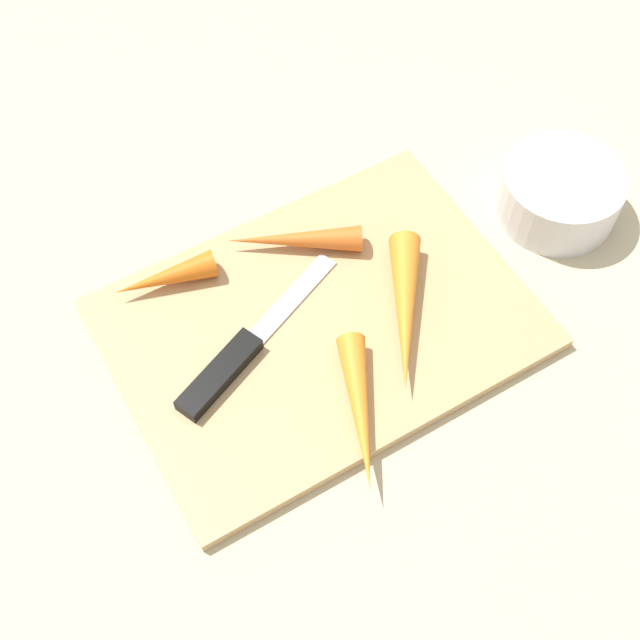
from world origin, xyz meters
name	(u,v)px	position (x,y,z in m)	size (l,w,h in m)	color
ground_plane	(320,327)	(0.00, 0.00, 0.00)	(1.40, 1.40, 0.00)	#C6B793
cutting_board	(320,324)	(0.00, 0.00, 0.01)	(0.36, 0.26, 0.01)	tan
knife	(230,364)	(0.09, 0.00, 0.02)	(0.19, 0.10, 0.01)	#B7B7BC
carrot_longest	(405,311)	(-0.06, 0.04, 0.03)	(0.03, 0.03, 0.15)	orange
carrot_short	(294,240)	(-0.02, -0.08, 0.02)	(0.02, 0.02, 0.12)	orange
carrot_long	(360,412)	(0.02, 0.10, 0.02)	(0.03, 0.03, 0.14)	orange
carrot_shortest	(165,278)	(0.10, -0.10, 0.02)	(0.03, 0.03, 0.09)	orange
small_bowl	(557,190)	(-0.27, 0.00, 0.03)	(0.12, 0.12, 0.05)	silver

